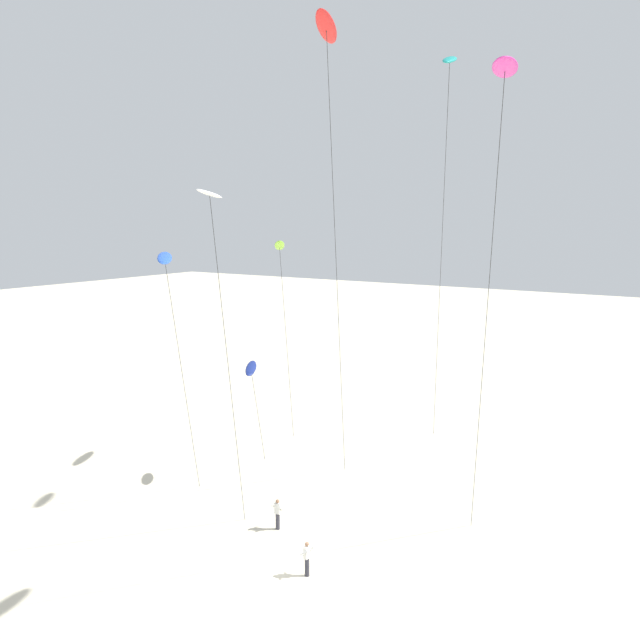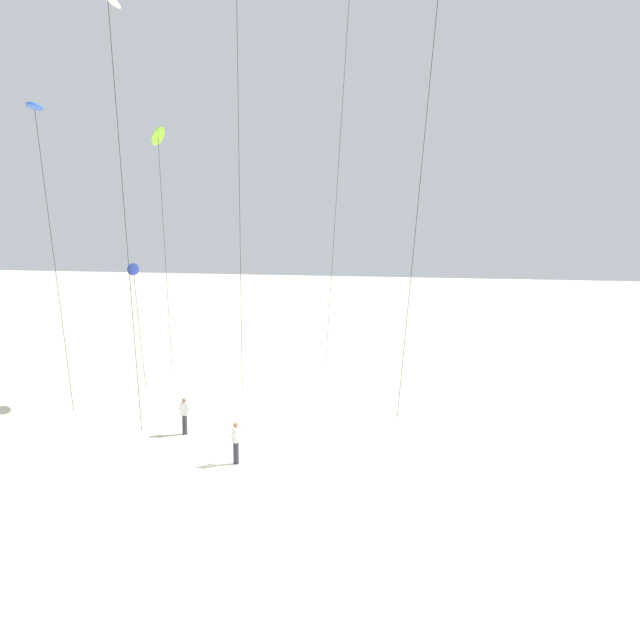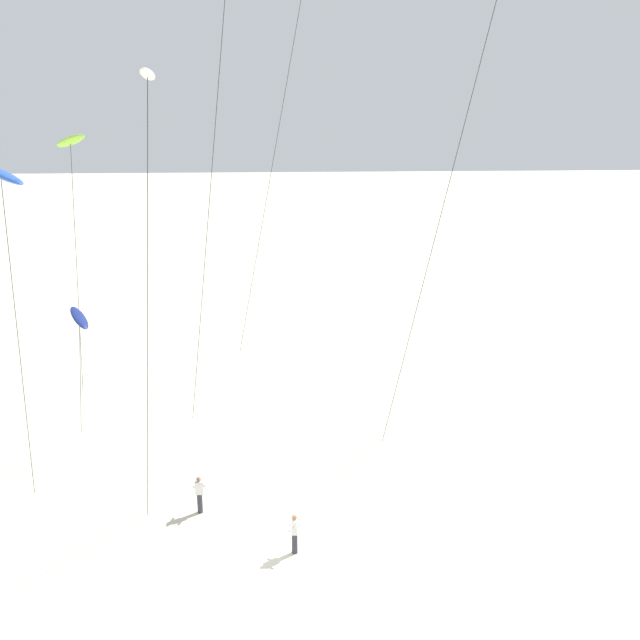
{
  "view_description": "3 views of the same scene",
  "coord_description": "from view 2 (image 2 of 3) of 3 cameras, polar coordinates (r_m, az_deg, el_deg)",
  "views": [
    {
      "loc": [
        17.16,
        -23.08,
        16.41
      ],
      "look_at": [
        -1.78,
        6.23,
        11.07
      ],
      "focal_mm": 37.09,
      "sensor_mm": 36.0,
      "label": 1
    },
    {
      "loc": [
        12.3,
        -23.29,
        8.84
      ],
      "look_at": [
        3.02,
        5.57,
        5.2
      ],
      "focal_mm": 38.53,
      "sensor_mm": 36.0,
      "label": 2
    },
    {
      "loc": [
        0.87,
        -23.71,
        17.23
      ],
      "look_at": [
        2.29,
        3.67,
        8.44
      ],
      "focal_mm": 41.29,
      "sensor_mm": 36.0,
      "label": 3
    }
  ],
  "objects": [
    {
      "name": "ground_plane",
      "position": [
        27.78,
        -9.7,
        -11.81
      ],
      "size": [
        260.0,
        260.0,
        0.0
      ],
      "primitive_type": "plane",
      "color": "beige"
    },
    {
      "name": "kite_blue",
      "position": [
        32.92,
        -22.61,
        15.89
      ],
      "size": [
        3.16,
        5.44,
        14.84
      ],
      "color": "blue",
      "rests_on": "ground"
    },
    {
      "name": "kite_lime",
      "position": [
        42.19,
        -13.3,
        14.43
      ],
      "size": [
        3.03,
        5.41,
        15.22
      ],
      "color": "#8CD833",
      "rests_on": "ground"
    },
    {
      "name": "kite_white",
      "position": [
        28.47,
        -17.12,
        23.03
      ],
      "size": [
        2.33,
        5.34,
        17.8
      ],
      "color": "white",
      "rests_on": "ground"
    },
    {
      "name": "kite_flyer_middle",
      "position": [
        27.51,
        -7.0,
        -10.0
      ],
      "size": [
        0.52,
        0.55,
        1.67
      ],
      "color": "#33333D",
      "rests_on": "ground"
    },
    {
      "name": "kite_navy",
      "position": [
        37.95,
        -15.25,
        4.01
      ],
      "size": [
        2.17,
        4.13,
        7.64
      ],
      "color": "navy",
      "rests_on": "ground"
    },
    {
      "name": "kite_flyer_nearest",
      "position": [
        31.84,
        -11.19,
        -7.75
      ],
      "size": [
        0.59,
        0.57,
        1.67
      ],
      "color": "#33333D",
      "rests_on": "ground"
    }
  ]
}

